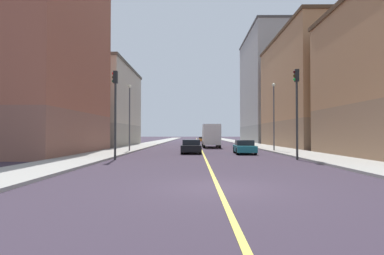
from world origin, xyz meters
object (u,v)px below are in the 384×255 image
object	(u,v)px
building_right_corner	(36,37)
traffic_light_left_near	(297,102)
traffic_light_right_near	(115,103)
building_left_far	(270,88)
building_left_mid	(312,91)
box_truck	(211,135)
car_orange	(202,139)
building_right_midblock	(100,106)
street_lamp_left_near	(274,110)
car_yellow	(215,140)
car_teal	(244,147)
car_black	(191,147)
street_lamp_right_near	(130,110)

from	to	relation	value
building_right_corner	traffic_light_left_near	world-z (taller)	building_right_corner
traffic_light_right_near	building_left_far	bearing A→B (deg)	63.52
building_left_mid	box_truck	bearing A→B (deg)	-176.58
car_orange	box_truck	bearing A→B (deg)	-89.18
building_left_mid	box_truck	distance (m)	15.81
car_orange	box_truck	distance (m)	29.47
building_right_midblock	car_orange	xyz separation A→B (m)	(17.00, 23.64, -5.73)
street_lamp_left_near	car_yellow	bearing A→B (deg)	96.48
building_left_mid	car_teal	xyz separation A→B (m)	(-12.02, -14.57, -7.38)
car_orange	car_yellow	world-z (taller)	car_yellow
building_right_corner	street_lamp_left_near	bearing A→B (deg)	9.45
building_right_midblock	traffic_light_right_near	size ratio (longest dim) A/B	2.82
building_left_mid	car_black	world-z (taller)	building_left_mid
building_left_mid	building_right_corner	xyz separation A→B (m)	(-31.88, -14.92, 3.10)
building_left_mid	building_right_corner	size ratio (longest dim) A/B	0.96
car_black	box_truck	distance (m)	13.31
car_orange	car_teal	bearing A→B (deg)	-86.22
traffic_light_right_near	car_orange	world-z (taller)	traffic_light_right_near
traffic_light_right_near	car_orange	size ratio (longest dim) A/B	1.43
building_left_mid	car_black	xyz separation A→B (m)	(-17.07, -13.88, -7.36)
building_left_far	box_truck	xyz separation A→B (m)	(-14.46, -25.01, -10.38)
traffic_light_left_near	car_black	size ratio (longest dim) A/B	1.61
traffic_light_left_near	street_lamp_left_near	xyz separation A→B (m)	(1.02, 10.27, 0.26)
building_left_mid	traffic_light_left_near	xyz separation A→B (m)	(-9.29, -21.26, -3.77)
building_left_far	street_lamp_left_near	xyz separation A→B (m)	(-8.28, -35.13, -7.55)
building_left_far	street_lamp_right_near	distance (m)	43.59
building_right_midblock	box_truck	distance (m)	18.94
street_lamp_right_near	building_right_corner	bearing A→B (deg)	-158.67
traffic_light_left_near	car_black	xyz separation A→B (m)	(-7.77, 7.38, -3.59)
street_lamp_right_near	car_teal	world-z (taller)	street_lamp_right_near
street_lamp_left_near	car_teal	world-z (taller)	street_lamp_left_near
street_lamp_right_near	car_orange	bearing A→B (deg)	77.78
traffic_light_left_near	box_truck	distance (m)	21.19
building_left_mid	car_teal	size ratio (longest dim) A/B	5.00
traffic_light_left_near	building_left_mid	bearing A→B (deg)	66.38
building_left_mid	car_yellow	bearing A→B (deg)	117.28
car_yellow	box_truck	bearing A→B (deg)	-95.22
building_left_far	building_right_midblock	world-z (taller)	building_left_far
traffic_light_left_near	street_lamp_right_near	world-z (taller)	street_lamp_right_near
car_black	car_orange	bearing A→B (deg)	87.05
building_right_corner	car_yellow	bearing A→B (deg)	63.02
street_lamp_right_near	box_truck	xyz separation A→B (m)	(9.14, 10.82, -2.68)
building_right_midblock	building_left_mid	bearing A→B (deg)	-8.82
traffic_light_left_near	car_orange	distance (m)	50.29
building_left_mid	building_right_corner	world-z (taller)	building_right_corner
traffic_light_left_near	box_truck	world-z (taller)	traffic_light_left_near
street_lamp_right_near	car_teal	xyz separation A→B (m)	(11.57, -2.89, -3.73)
building_left_far	street_lamp_right_near	xyz separation A→B (m)	(-23.60, -35.83, -7.69)
building_left_mid	traffic_light_right_near	size ratio (longest dim) A/B	3.26
traffic_light_left_near	traffic_light_right_near	xyz separation A→B (m)	(-13.32, 0.00, -0.06)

